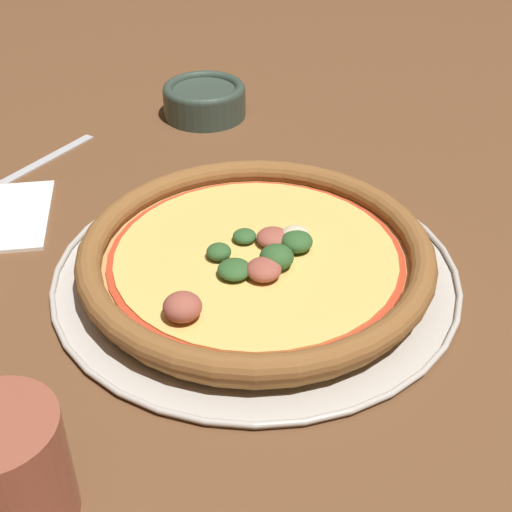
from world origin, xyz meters
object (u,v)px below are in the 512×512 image
at_px(pizza, 256,255).
at_px(drinking_cup, 7,471).
at_px(bowl_far, 204,99).
at_px(fork, 23,171).
at_px(pizza_tray, 256,272).

height_order(pizza, drinking_cup, drinking_cup).
height_order(bowl_far, fork, bowl_far).
bearing_deg(bowl_far, drinking_cup, 71.27).
bearing_deg(drinking_cup, pizza_tray, -131.80).
bearing_deg(pizza, fork, -47.15).
height_order(pizza_tray, bowl_far, bowl_far).
bearing_deg(pizza_tray, fork, -47.05).
relative_size(bowl_far, fork, 0.71).
xyz_separation_m(bowl_far, fork, (0.23, 0.11, -0.02)).
distance_m(pizza_tray, bowl_far, 0.36).
distance_m(pizza_tray, pizza, 0.02).
bearing_deg(bowl_far, pizza_tray, 90.03).
relative_size(pizza_tray, bowl_far, 3.46).
bearing_deg(pizza, bowl_far, -90.00).
bearing_deg(drinking_cup, bowl_far, -108.73).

